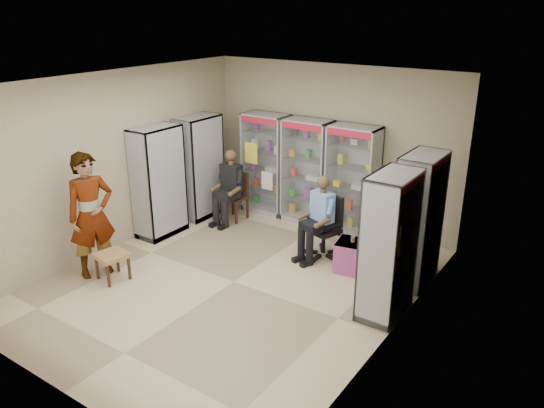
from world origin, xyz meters
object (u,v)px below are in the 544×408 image
Objects in this scene: cabinet_left_near at (159,182)px; office_chair at (324,227)px; cabinet_right_far at (418,220)px; cabinet_right_near at (389,246)px; seated_shopkeeper at (323,220)px; cabinet_back_right at (352,181)px; cabinet_back_left at (266,164)px; standing_man at (91,215)px; woven_stool_b at (113,266)px; wooden_chair at (234,197)px; woven_stool_a at (384,272)px; cabinet_left_far at (200,167)px; cabinet_back_mid at (307,172)px; pink_trunk at (353,256)px.

office_chair is at bearing 106.54° from cabinet_left_near.
cabinet_right_far and cabinet_left_near have the same top height.
cabinet_right_near reaches higher than seated_shopkeeper.
cabinet_back_right and cabinet_left_near have the same top height.
cabinet_back_left is at bearing 180.00° from cabinet_back_right.
cabinet_right_near is at bearing 87.43° from cabinet_left_near.
standing_man is at bearing 9.47° from cabinet_left_near.
cabinet_right_near is 4.58× the size of woven_stool_b.
cabinet_left_near is at bearing -114.61° from cabinet_back_left.
cabinet_back_right is 1.26m from office_chair.
wooden_chair is (0.68, 1.30, -0.53)m from cabinet_left_near.
woven_stool_b reaches higher than woven_stool_a.
cabinet_back_right is 1.00× the size of cabinet_left_near.
cabinet_left_far is 4.24m from woven_stool_a.
cabinet_left_far reaches higher than standing_man.
wooden_chair is (-0.25, -0.73, -0.53)m from cabinet_back_left.
office_chair reaches higher than woven_stool_a.
cabinet_back_right and cabinet_right_far have the same top height.
cabinet_left_far and cabinet_left_near have the same top height.
cabinet_right_far is at bearing 0.00° from cabinet_right_near.
cabinet_left_far is (-0.93, -0.93, 0.00)m from cabinet_back_left.
cabinet_back_mid is at bearing 146.79° from woven_stool_a.
cabinet_left_near is (-1.88, -2.03, 0.00)m from cabinet_back_mid.
cabinet_back_right reaches higher than pink_trunk.
seated_shopkeeper reaches higher than wooden_chair.
cabinet_back_left is 3.62m from woven_stool_a.
cabinet_back_right is 3.48m from cabinet_left_near.
cabinet_left_near is at bearing -144.35° from cabinet_back_right.
cabinet_right_near reaches higher than wooden_chair.
cabinet_right_near is 1.88m from seated_shopkeeper.
cabinet_left_near reaches higher than office_chair.
cabinet_back_left is 1.90m from cabinet_back_right.
pink_trunk is 0.59m from woven_stool_a.
cabinet_back_left and cabinet_back_right have the same top height.
pink_trunk is at bearing 38.77° from woven_stool_b.
cabinet_left_near is 1.56m from wooden_chair.
seated_shopkeeper is at bearing -86.05° from cabinet_back_right.
cabinet_back_right is 4.50m from standing_man.
seated_shopkeeper is at bearing -49.60° from cabinet_back_mid.
woven_stool_b is (-1.23, -3.70, -0.78)m from cabinet_back_mid.
cabinet_back_left is at bearing 72.25° from cabinet_right_far.
woven_stool_b is at bearing -147.37° from woven_stool_a.
cabinet_back_mid is at bearing 137.20° from cabinet_left_near.
cabinet_back_right is 1.02× the size of standing_man.
cabinet_back_mid is 0.95m from cabinet_back_right.
wooden_chair is 0.48× the size of standing_man.
cabinet_left_far is 2.13× the size of wooden_chair.
cabinet_left_far is 5.45× the size of woven_stool_a.
cabinet_back_right reaches higher than wooden_chair.
seated_shopkeeper is 3.05× the size of woven_stool_b.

